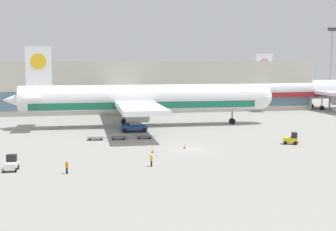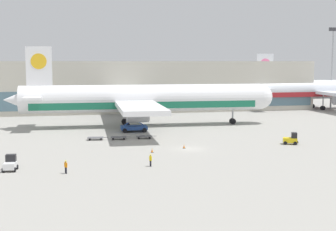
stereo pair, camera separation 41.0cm
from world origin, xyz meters
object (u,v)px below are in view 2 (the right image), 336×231
baggage_tug_mid (291,139)px  traffic_cone_near (184,146)px  ground_crew_near (66,166)px  airplane_main (141,99)px  baggage_dolly_third (144,136)px  airplane_distant (328,90)px  baggage_dolly_lead (95,138)px  light_mast (332,62)px  ground_crew_far (151,159)px  traffic_cone_far (152,150)px  baggage_tug_foreground (10,164)px  baggage_dolly_second (119,137)px  scissor_lift_loader (134,123)px

baggage_tug_mid → traffic_cone_near: 18.59m
baggage_tug_mid → ground_crew_near: bearing=-137.7°
airplane_main → baggage_dolly_third: (-1.90, -16.13, -5.45)m
airplane_distant → baggage_dolly_lead: bearing=-148.8°
ground_crew_near → baggage_tug_mid: bearing=75.9°
light_mast → ground_crew_far: size_ratio=14.29×
baggage_dolly_lead → traffic_cone_far: traffic_cone_far is taller
baggage_dolly_third → baggage_dolly_lead: bearing=-176.3°
light_mast → airplane_distant: size_ratio=0.43×
airplane_main → baggage_dolly_lead: airplane_main is taller
traffic_cone_far → ground_crew_near: bearing=-138.8°
airplane_main → ground_crew_near: size_ratio=34.79×
ground_crew_far → airplane_distant: bearing=-63.2°
baggage_tug_foreground → baggage_dolly_third: baggage_tug_foreground is taller
baggage_dolly_second → baggage_dolly_third: 4.64m
scissor_lift_loader → baggage_dolly_third: scissor_lift_loader is taller
light_mast → ground_crew_near: 101.55m
ground_crew_near → traffic_cone_near: bearing=92.3°
airplane_main → ground_crew_far: size_ratio=35.02×
ground_crew_far → scissor_lift_loader: bearing=-22.1°
baggage_dolly_lead → ground_crew_far: (6.05, -22.91, 0.58)m
light_mast → traffic_cone_far: bearing=-139.0°
baggage_dolly_third → ground_crew_far: ground_crew_far is taller
scissor_lift_loader → baggage_dolly_third: bearing=-83.8°
airplane_distant → traffic_cone_near: (-56.63, -52.81, -5.21)m
ground_crew_near → scissor_lift_loader: bearing=124.5°
baggage_tug_foreground → airplane_main: bearing=-26.6°
baggage_dolly_lead → traffic_cone_near: (13.55, -11.07, -0.06)m
scissor_lift_loader → traffic_cone_near: size_ratio=7.90×
ground_crew_near → baggage_dolly_third: bearing=116.7°
baggage_tug_foreground → baggage_dolly_second: size_ratio=0.68×
airplane_main → ground_crew_near: 43.78m
light_mast → baggage_dolly_third: (-62.28, -41.66, -13.31)m
baggage_dolly_lead → light_mast: bearing=35.5°
baggage_dolly_lead → baggage_dolly_second: bearing=2.3°
scissor_lift_loader → baggage_dolly_third: size_ratio=1.41×
ground_crew_near → traffic_cone_far: ground_crew_near is taller
light_mast → baggage_dolly_lead: bearing=-149.8°
airplane_main → baggage_tug_mid: airplane_main is taller
scissor_lift_loader → traffic_cone_far: scissor_lift_loader is taller
airplane_distant → baggage_tug_mid: bearing=-125.2°
baggage_tug_foreground → ground_crew_near: 7.68m
ground_crew_far → light_mast: bearing=-63.7°
scissor_lift_loader → baggage_dolly_third: 8.95m
baggage_dolly_lead → baggage_dolly_third: bearing=3.7°
light_mast → traffic_cone_far: size_ratio=33.90×
light_mast → baggage_dolly_second: bearing=-148.1°
baggage_dolly_third → ground_crew_near: bearing=-114.0°
airplane_distant → traffic_cone_far: airplane_distant is taller
baggage_dolly_second → ground_crew_far: ground_crew_far is taller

